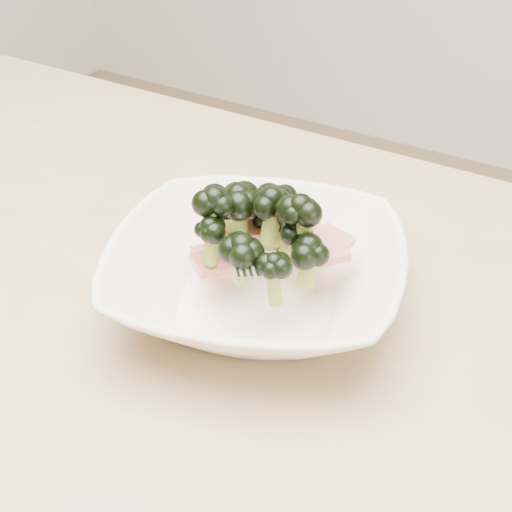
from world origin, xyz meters
name	(u,v)px	position (x,y,z in m)	size (l,w,h in m)	color
dining_table	(124,376)	(0.00, 0.00, 0.65)	(1.20, 0.80, 0.75)	tan
broccoli_dish	(258,265)	(0.11, 0.06, 0.79)	(0.32, 0.32, 0.11)	white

